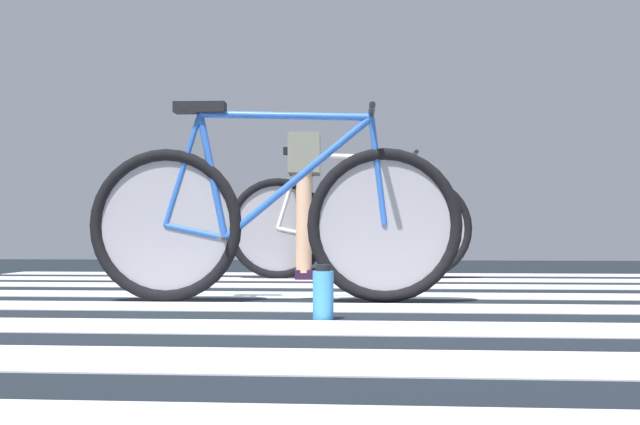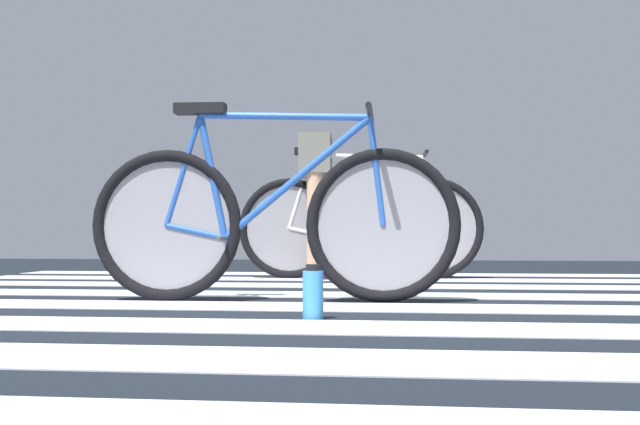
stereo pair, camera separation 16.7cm
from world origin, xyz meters
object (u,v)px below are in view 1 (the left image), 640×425
cyclist_2_of_2 (305,186)px  water_bottle (323,294)px  bicycle_2_of_2 (349,225)px  bicycle_1_of_2 (273,219)px

cyclist_2_of_2 → water_bottle: 2.94m
bicycle_2_of_2 → cyclist_2_of_2: bearing=-180.0°
bicycle_1_of_2 → water_bottle: bearing=-71.6°
bicycle_1_of_2 → bicycle_2_of_2: bearing=81.0°
bicycle_2_of_2 → cyclist_2_of_2: 0.42m
bicycle_1_of_2 → bicycle_2_of_2: 2.12m
water_bottle → bicycle_1_of_2: bearing=110.7°
bicycle_1_of_2 → bicycle_2_of_2: size_ratio=1.00×
bicycle_1_of_2 → bicycle_2_of_2: (0.25, 2.11, 0.00)m
bicycle_2_of_2 → water_bottle: bicycle_2_of_2 is taller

